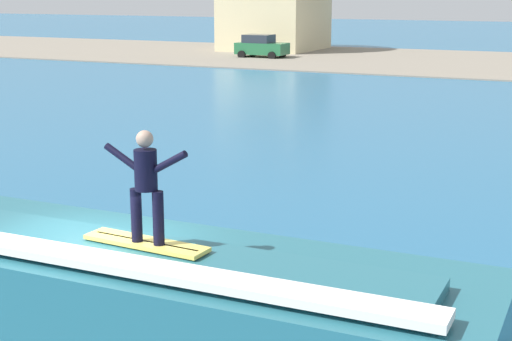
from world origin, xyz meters
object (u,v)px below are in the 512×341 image
object	(u,v)px
car_near_shore	(261,46)
wave_crest	(152,298)
surfboard	(146,243)
surfer	(146,181)

from	to	relation	value
car_near_shore	wave_crest	bearing A→B (deg)	-67.46
wave_crest	surfboard	xyz separation A→B (m)	(0.10, -0.26, 0.96)
wave_crest	surfboard	bearing A→B (deg)	-68.59
surfboard	surfer	world-z (taller)	surfer
surfer	wave_crest	bearing A→B (deg)	119.42
wave_crest	surfboard	world-z (taller)	surfboard
surfboard	surfer	bearing A→B (deg)	-36.80
surfboard	surfer	xyz separation A→B (m)	(0.08, -0.06, 0.94)
surfer	car_near_shore	size ratio (longest dim) A/B	0.40
surfboard	wave_crest	bearing A→B (deg)	111.41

